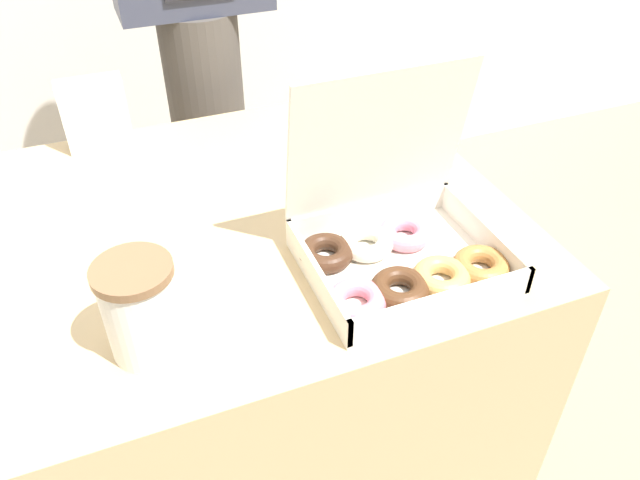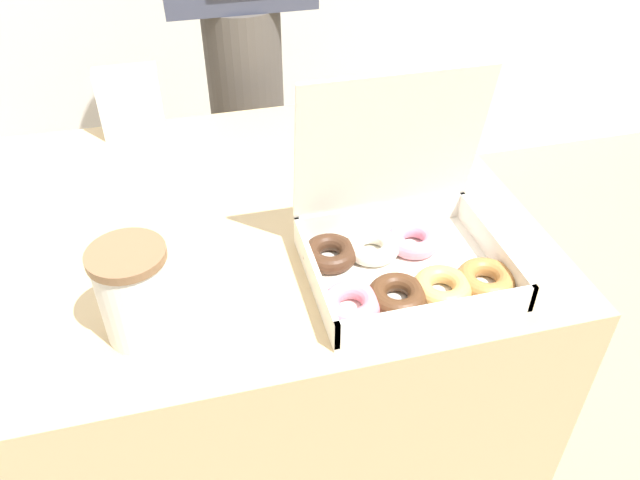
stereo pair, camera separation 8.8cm
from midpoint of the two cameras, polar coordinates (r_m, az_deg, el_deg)
The scene contains 5 objects.
ground_plane at distance 1.66m, azimuth -3.59°, elevation -19.83°, with size 14.00×14.00×0.00m, color gray.
table at distance 1.35m, azimuth -4.23°, elevation -11.05°, with size 0.98×0.77×0.77m.
donut_box at distance 0.94m, azimuth 9.97°, elevation -1.01°, with size 0.32×0.25×0.29m.
coffee_cup at distance 0.84m, azimuth -13.71°, elevation -4.85°, with size 0.10×0.10×0.14m.
napkin_holder at distance 1.34m, azimuth -15.13°, elevation 12.03°, with size 0.12×0.05×0.14m.
Camera 2 is at (-0.08, -0.89, 1.40)m, focal length 35.00 mm.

